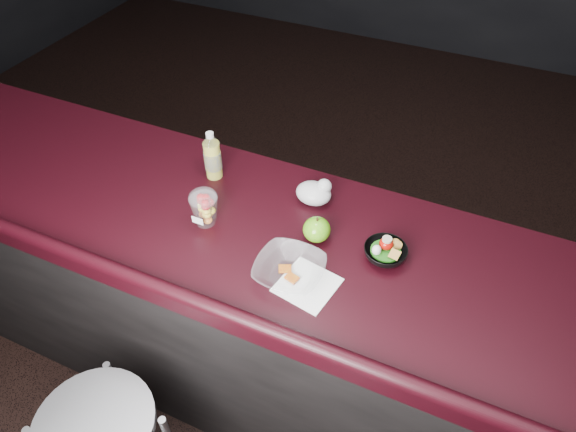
{
  "coord_description": "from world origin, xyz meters",
  "views": [
    {
      "loc": [
        0.49,
        -0.75,
        2.21
      ],
      "look_at": [
        0.01,
        0.31,
        1.1
      ],
      "focal_mm": 32.0,
      "sensor_mm": 36.0,
      "label": 1
    }
  ],
  "objects_px": {
    "fruit_cup": "(204,207)",
    "snack_bowl": "(385,252)",
    "green_apple": "(317,230)",
    "lemonade_bottle": "(213,158)",
    "takeout_bowl": "(289,270)"
  },
  "relations": [
    {
      "from": "lemonade_bottle",
      "to": "snack_bowl",
      "type": "xyz_separation_m",
      "value": [
        0.68,
        -0.13,
        -0.05
      ]
    },
    {
      "from": "fruit_cup",
      "to": "green_apple",
      "type": "bearing_deg",
      "value": 12.17
    },
    {
      "from": "snack_bowl",
      "to": "takeout_bowl",
      "type": "xyz_separation_m",
      "value": [
        -0.24,
        -0.19,
        0.0
      ]
    },
    {
      "from": "green_apple",
      "to": "snack_bowl",
      "type": "relative_size",
      "value": 0.55
    },
    {
      "from": "fruit_cup",
      "to": "snack_bowl",
      "type": "bearing_deg",
      "value": 8.74
    },
    {
      "from": "fruit_cup",
      "to": "snack_bowl",
      "type": "height_order",
      "value": "fruit_cup"
    },
    {
      "from": "lemonade_bottle",
      "to": "fruit_cup",
      "type": "xyz_separation_m",
      "value": [
        0.1,
        -0.22,
        -0.01
      ]
    },
    {
      "from": "green_apple",
      "to": "fruit_cup",
      "type": "bearing_deg",
      "value": -167.83
    },
    {
      "from": "lemonade_bottle",
      "to": "takeout_bowl",
      "type": "bearing_deg",
      "value": -35.85
    },
    {
      "from": "lemonade_bottle",
      "to": "takeout_bowl",
      "type": "xyz_separation_m",
      "value": [
        0.44,
        -0.32,
        -0.05
      ]
    },
    {
      "from": "fruit_cup",
      "to": "green_apple",
      "type": "distance_m",
      "value": 0.37
    },
    {
      "from": "snack_bowl",
      "to": "fruit_cup",
      "type": "bearing_deg",
      "value": -171.26
    },
    {
      "from": "fruit_cup",
      "to": "snack_bowl",
      "type": "relative_size",
      "value": 0.79
    },
    {
      "from": "green_apple",
      "to": "takeout_bowl",
      "type": "bearing_deg",
      "value": -95.3
    },
    {
      "from": "fruit_cup",
      "to": "takeout_bowl",
      "type": "height_order",
      "value": "fruit_cup"
    }
  ]
}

